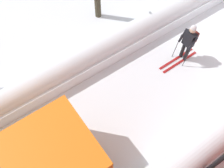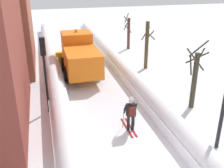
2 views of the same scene
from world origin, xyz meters
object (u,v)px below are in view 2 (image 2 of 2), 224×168
(bare_tree_near, at_px, (195,78))
(plow_truck, at_px, (80,56))
(bare_tree_far, at_px, (128,33))
(bare_tree_mid, at_px, (147,45))
(traffic_light_pole, at_px, (44,61))
(skier, at_px, (131,112))

(bare_tree_near, bearing_deg, plow_truck, 127.95)
(bare_tree_far, bearing_deg, bare_tree_mid, -94.40)
(bare_tree_mid, bearing_deg, plow_truck, -179.34)
(traffic_light_pole, height_order, bare_tree_near, traffic_light_pole)
(traffic_light_pole, bearing_deg, plow_truck, 63.80)
(skier, height_order, bare_tree_mid, bare_tree_mid)
(skier, bearing_deg, plow_truck, 98.11)
(bare_tree_near, bearing_deg, bare_tree_far, 88.23)
(bare_tree_near, relative_size, bare_tree_mid, 1.05)
(plow_truck, relative_size, bare_tree_far, 1.74)
(plow_truck, relative_size, traffic_light_pole, 1.46)
(bare_tree_far, bearing_deg, plow_truck, -133.66)
(skier, relative_size, bare_tree_far, 0.53)
(bare_tree_near, height_order, bare_tree_mid, bare_tree_near)
(plow_truck, xyz_separation_m, skier, (1.17, -8.24, -0.48))
(plow_truck, bearing_deg, bare_tree_near, -52.05)
(traffic_light_pole, xyz_separation_m, bare_tree_near, (7.86, -1.61, -1.12))
(skier, bearing_deg, bare_tree_far, 72.34)
(plow_truck, relative_size, skier, 3.31)
(plow_truck, height_order, bare_tree_near, bare_tree_near)
(bare_tree_mid, bearing_deg, skier, -116.11)
(bare_tree_near, distance_m, bare_tree_mid, 6.86)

